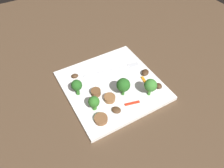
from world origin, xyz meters
TOP-DOWN VIEW (x-y plane):
  - ground_plane at (0.00, 0.00)m, footprint 1.40×1.40m
  - plate at (0.00, 0.00)m, footprint 0.27×0.27m
  - fork at (0.04, 0.05)m, footprint 0.18×0.05m
  - broccoli_floret_0 at (-0.08, -0.05)m, footprint 0.03×0.03m
  - broccoli_floret_1 at (0.01, -0.05)m, footprint 0.04×0.04m
  - broccoli_floret_2 at (-0.10, 0.02)m, footprint 0.03×0.03m
  - broccoli_floret_3 at (0.07, -0.09)m, footprint 0.04×0.04m
  - sausage_slice_0 at (-0.03, -0.05)m, footprint 0.04×0.04m
  - sausage_slice_1 at (-0.09, -0.09)m, footprint 0.04×0.04m
  - sausage_slice_2 at (-0.06, -0.01)m, footprint 0.04×0.04m
  - mushroom_0 at (0.11, -0.08)m, footprint 0.02×0.02m
  - mushroom_1 at (-0.08, 0.08)m, footprint 0.02×0.02m
  - mushroom_2 at (-0.04, -0.09)m, footprint 0.03×0.03m
  - mushroom_3 at (0.11, -0.01)m, footprint 0.03×0.03m
  - pepper_strip_0 at (0.09, -0.05)m, footprint 0.02×0.05m
  - pepper_strip_1 at (0.01, -0.09)m, footprint 0.04×0.02m

SIDE VIEW (x-z plane):
  - ground_plane at x=0.00m, z-range 0.00..0.00m
  - plate at x=0.00m, z-range 0.00..0.01m
  - pepper_strip_1 at x=0.01m, z-range 0.01..0.02m
  - fork at x=0.04m, z-range 0.01..0.02m
  - pepper_strip_0 at x=0.09m, z-range 0.01..0.02m
  - mushroom_2 at x=-0.04m, z-range 0.01..0.02m
  - sausage_slice_1 at x=-0.09m, z-range 0.01..0.02m
  - mushroom_1 at x=-0.08m, z-range 0.01..0.02m
  - mushroom_0 at x=0.11m, z-range 0.01..0.03m
  - mushroom_3 at x=0.11m, z-range 0.01..0.03m
  - sausage_slice_0 at x=-0.03m, z-range 0.01..0.03m
  - sausage_slice_2 at x=-0.06m, z-range 0.01..0.03m
  - broccoli_floret_0 at x=-0.08m, z-range 0.02..0.06m
  - broccoli_floret_2 at x=-0.10m, z-range 0.02..0.07m
  - broccoli_floret_3 at x=0.07m, z-range 0.02..0.08m
  - broccoli_floret_1 at x=0.01m, z-range 0.02..0.08m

